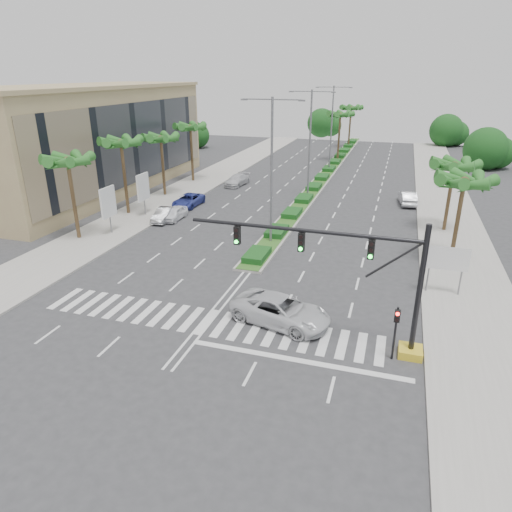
% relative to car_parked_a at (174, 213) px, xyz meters
% --- Properties ---
extents(ground, '(160.00, 160.00, 0.00)m').
position_rel_car_parked_a_xyz_m(ground, '(11.04, -17.70, -0.65)').
color(ground, '#333335').
rests_on(ground, ground).
extents(footpath_right, '(6.00, 120.00, 0.15)m').
position_rel_car_parked_a_xyz_m(footpath_right, '(26.24, 2.30, -0.58)').
color(footpath_right, gray).
rests_on(footpath_right, ground).
extents(footpath_left, '(6.00, 120.00, 0.15)m').
position_rel_car_parked_a_xyz_m(footpath_left, '(-4.16, 2.30, -0.58)').
color(footpath_left, gray).
rests_on(footpath_left, ground).
extents(median, '(2.20, 75.00, 0.20)m').
position_rel_car_parked_a_xyz_m(median, '(11.04, 27.30, -0.55)').
color(median, gray).
rests_on(median, ground).
extents(median_grass, '(1.80, 75.00, 0.04)m').
position_rel_car_parked_a_xyz_m(median_grass, '(11.04, 27.30, -0.43)').
color(median_grass, '#345C1F').
rests_on(median_grass, median).
extents(building, '(12.00, 36.00, 12.00)m').
position_rel_car_parked_a_xyz_m(building, '(-14.96, 8.30, 5.35)').
color(building, tan).
rests_on(building, ground).
extents(signal_gantry, '(12.60, 1.20, 7.20)m').
position_rel_car_parked_a_xyz_m(signal_gantry, '(20.31, -17.70, 2.81)').
color(signal_gantry, gold).
rests_on(signal_gantry, ground).
extents(pedestrian_signal, '(0.28, 0.36, 3.00)m').
position_rel_car_parked_a_xyz_m(pedestrian_signal, '(21.64, -18.38, 1.39)').
color(pedestrian_signal, black).
rests_on(pedestrian_signal, ground).
extents(direction_sign, '(2.70, 0.11, 3.40)m').
position_rel_car_parked_a_xyz_m(direction_sign, '(24.54, -9.71, 1.80)').
color(direction_sign, slate).
rests_on(direction_sign, ground).
extents(billboard_near, '(0.18, 2.10, 4.35)m').
position_rel_car_parked_a_xyz_m(billboard_near, '(-3.46, -5.70, 2.31)').
color(billboard_near, slate).
rests_on(billboard_near, ground).
extents(billboard_far, '(0.18, 2.10, 4.35)m').
position_rel_car_parked_a_xyz_m(billboard_far, '(-3.46, 0.30, 2.31)').
color(billboard_far, slate).
rests_on(billboard_far, ground).
extents(palm_left_near, '(4.57, 4.68, 7.55)m').
position_rel_car_parked_a_xyz_m(palm_left_near, '(-5.46, -7.70, 6.04)').
color(palm_left_near, brown).
rests_on(palm_left_near, ground).
extents(palm_left_mid, '(4.57, 4.68, 7.95)m').
position_rel_car_parked_a_xyz_m(palm_left_mid, '(-5.46, 0.30, 6.42)').
color(palm_left_mid, brown).
rests_on(palm_left_mid, ground).
extents(palm_left_far, '(4.57, 4.68, 7.35)m').
position_rel_car_parked_a_xyz_m(palm_left_far, '(-5.46, 8.30, 5.84)').
color(palm_left_far, brown).
rests_on(palm_left_far, ground).
extents(palm_left_end, '(4.57, 4.68, 7.75)m').
position_rel_car_parked_a_xyz_m(palm_left_end, '(-5.46, 16.30, 6.23)').
color(palm_left_end, brown).
rests_on(palm_left_end, ground).
extents(palm_right_near, '(4.57, 4.68, 7.05)m').
position_rel_car_parked_a_xyz_m(palm_right_near, '(25.54, -3.70, 5.55)').
color(palm_right_near, brown).
rests_on(palm_right_near, ground).
extents(palm_right_far, '(4.57, 4.68, 6.75)m').
position_rel_car_parked_a_xyz_m(palm_right_far, '(25.54, 4.30, 5.26)').
color(palm_right_far, brown).
rests_on(palm_right_far, ground).
extents(palm_median_a, '(4.57, 4.68, 8.05)m').
position_rel_car_parked_a_xyz_m(palm_median_a, '(11.04, 37.30, 6.52)').
color(palm_median_a, brown).
rests_on(palm_median_a, ground).
extents(palm_median_b, '(4.57, 4.68, 8.05)m').
position_rel_car_parked_a_xyz_m(palm_median_b, '(11.04, 52.30, 6.52)').
color(palm_median_b, brown).
rests_on(palm_median_b, ground).
extents(streetlight_near, '(5.10, 0.25, 12.00)m').
position_rel_car_parked_a_xyz_m(streetlight_near, '(11.04, -3.70, 6.16)').
color(streetlight_near, slate).
rests_on(streetlight_near, ground).
extents(streetlight_mid, '(5.10, 0.25, 12.00)m').
position_rel_car_parked_a_xyz_m(streetlight_mid, '(11.04, 12.30, 6.16)').
color(streetlight_mid, slate).
rests_on(streetlight_mid, ground).
extents(streetlight_far, '(5.10, 0.25, 12.00)m').
position_rel_car_parked_a_xyz_m(streetlight_far, '(11.04, 28.30, 6.16)').
color(streetlight_far, slate).
rests_on(streetlight_far, ground).
extents(car_parked_a, '(1.56, 3.83, 1.30)m').
position_rel_car_parked_a_xyz_m(car_parked_a, '(0.00, 0.00, 0.00)').
color(car_parked_a, white).
rests_on(car_parked_a, ground).
extents(car_parked_b, '(1.67, 4.02, 1.29)m').
position_rel_car_parked_a_xyz_m(car_parked_b, '(-0.76, -0.68, -0.01)').
color(car_parked_b, '#A0A1A5').
rests_on(car_parked_b, ground).
extents(car_parked_c, '(2.29, 4.84, 1.33)m').
position_rel_car_parked_a_xyz_m(car_parked_c, '(-0.76, 4.88, 0.02)').
color(car_parked_c, '#303B95').
rests_on(car_parked_c, ground).
extents(car_parked_d, '(2.44, 4.95, 1.38)m').
position_rel_car_parked_a_xyz_m(car_parked_d, '(0.99, 15.91, 0.04)').
color(car_parked_d, silver).
rests_on(car_parked_d, ground).
extents(car_crossing, '(6.42, 4.12, 1.65)m').
position_rel_car_parked_a_xyz_m(car_crossing, '(15.24, -16.48, 0.17)').
color(car_crossing, silver).
rests_on(car_crossing, ground).
extents(car_right, '(2.18, 4.75, 1.51)m').
position_rel_car_parked_a_xyz_m(car_right, '(22.21, 12.88, 0.10)').
color(car_right, '#B3B3B8').
rests_on(car_right, ground).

